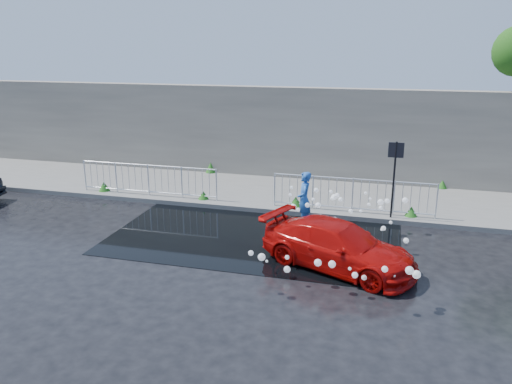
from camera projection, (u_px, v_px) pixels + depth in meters
ground at (228, 247)px, 13.43m from camera, size 90.00×90.00×0.00m
pavement at (271, 192)px, 18.04m from camera, size 30.00×4.00×0.15m
curb at (257, 209)px, 16.19m from camera, size 30.00×0.25×0.16m
retaining_wall at (284, 132)px, 19.55m from camera, size 30.00×0.60×3.50m
puddle at (256, 235)px, 14.23m from camera, size 8.00×5.00×0.01m
sign_post at (395, 167)px, 14.77m from camera, size 0.45×0.06×2.50m
railing_left at (148, 179)px, 17.31m from camera, size 5.05×0.05×1.10m
railing_right at (352, 194)px, 15.58m from camera, size 5.05×0.05×1.10m
weeds at (259, 188)px, 17.71m from camera, size 12.17×3.93×0.42m
water_spray at (338, 224)px, 13.08m from camera, size 3.66×5.25×0.94m
red_car at (338, 246)px, 12.04m from camera, size 4.17×2.95×1.12m
person at (304, 199)px, 14.71m from camera, size 0.51×0.68×1.67m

